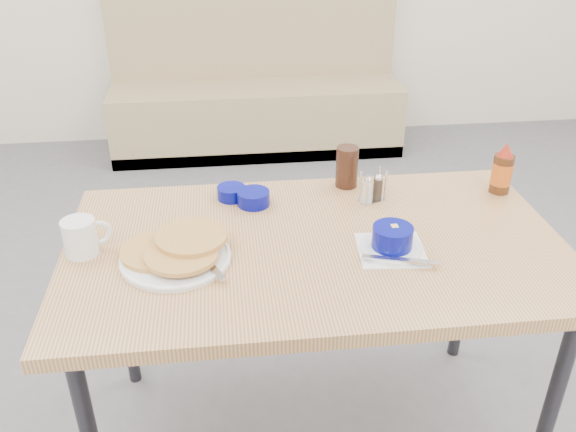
{
  "coord_description": "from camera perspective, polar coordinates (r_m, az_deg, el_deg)",
  "views": [
    {
      "loc": [
        -0.25,
        -1.18,
        1.67
      ],
      "look_at": [
        -0.07,
        0.3,
        0.82
      ],
      "focal_mm": 38.0,
      "sensor_mm": 36.0,
      "label": 1
    }
  ],
  "objects": [
    {
      "name": "coffee_mug",
      "position": [
        1.73,
        -18.75,
        -1.83
      ],
      "size": [
        0.13,
        0.09,
        0.1
      ],
      "rotation": [
        0.0,
        0.0,
        0.33
      ],
      "color": "white",
      "rests_on": "dining_table"
    },
    {
      "name": "pancake_plate",
      "position": [
        1.65,
        -10.4,
        -3.39
      ],
      "size": [
        0.29,
        0.29,
        0.05
      ],
      "rotation": [
        0.0,
        0.0,
        0.11
      ],
      "color": "white",
      "rests_on": "dining_table"
    },
    {
      "name": "creamer_bowl",
      "position": [
        1.9,
        -3.25,
        1.68
      ],
      "size": [
        0.1,
        0.1,
        0.05
      ],
      "rotation": [
        0.0,
        0.0,
        0.28
      ],
      "color": "#050A7B",
      "rests_on": "dining_table"
    },
    {
      "name": "booth_bench",
      "position": [
        4.19,
        -3.02,
        11.13
      ],
      "size": [
        1.9,
        0.56,
        1.22
      ],
      "color": "tan",
      "rests_on": "ground"
    },
    {
      "name": "condiment_caddy",
      "position": [
        1.93,
        7.92,
        2.39
      ],
      "size": [
        0.1,
        0.08,
        0.1
      ],
      "rotation": [
        0.0,
        0.0,
        0.4
      ],
      "color": "silver",
      "rests_on": "dining_table"
    },
    {
      "name": "syrup_bottle",
      "position": [
        2.07,
        19.41,
        3.99
      ],
      "size": [
        0.07,
        0.07,
        0.17
      ],
      "rotation": [
        0.0,
        0.0,
        0.02
      ],
      "color": "#47230F",
      "rests_on": "dining_table"
    },
    {
      "name": "grits_setting",
      "position": [
        1.68,
        9.72,
        -2.3
      ],
      "size": [
        0.2,
        0.21,
        0.08
      ],
      "rotation": [
        0.0,
        0.0,
        -0.08
      ],
      "color": "white",
      "rests_on": "dining_table"
    },
    {
      "name": "dining_table",
      "position": [
        1.75,
        2.56,
        -4.18
      ],
      "size": [
        1.4,
        0.8,
        0.76
      ],
      "color": "tan",
      "rests_on": "ground"
    },
    {
      "name": "amber_tumbler",
      "position": [
        2.0,
        5.53,
        4.6
      ],
      "size": [
        0.09,
        0.09,
        0.14
      ],
      "primitive_type": "cylinder",
      "rotation": [
        0.0,
        0.0,
        0.37
      ],
      "color": "black",
      "rests_on": "dining_table"
    },
    {
      "name": "butter_bowl",
      "position": [
        1.94,
        -5.32,
        2.19
      ],
      "size": [
        0.09,
        0.09,
        0.04
      ],
      "rotation": [
        0.0,
        0.0,
        -0.43
      ],
      "color": "#050A7B",
      "rests_on": "dining_table"
    }
  ]
}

